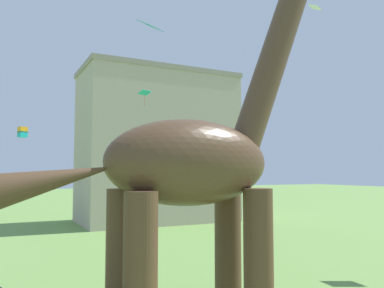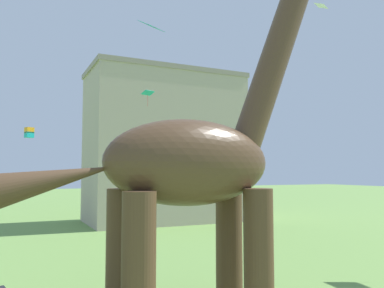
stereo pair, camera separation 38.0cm
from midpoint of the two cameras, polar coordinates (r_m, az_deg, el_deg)
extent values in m
cylinder|color=#513823|center=(16.09, 6.13, -14.37)|extent=(1.06, 1.06, 4.57)
cylinder|color=#513823|center=(14.43, 10.48, -15.52)|extent=(1.06, 1.06, 4.57)
cylinder|color=#513823|center=(14.34, -9.55, -15.60)|extent=(1.06, 1.06, 4.57)
cylinder|color=#513823|center=(12.46, -6.90, -17.40)|extent=(1.06, 1.06, 4.57)
ellipsoid|color=#513823|center=(13.89, 0.49, -2.72)|extent=(6.25, 2.69, 3.08)
cylinder|color=#513823|center=(16.92, 13.34, 14.14)|extent=(4.50, 1.15, 8.91)
cone|color=#513823|center=(12.53, -21.75, -5.49)|extent=(5.50, 1.54, 2.61)
cube|color=white|center=(33.04, 18.68, 18.59)|extent=(1.31, 1.18, 0.32)
cube|color=orange|center=(28.44, -22.33, 1.86)|extent=(0.63, 0.63, 0.39)
cube|color=#19B2B7|center=(28.41, -22.35, 1.25)|extent=(0.63, 0.63, 0.39)
cube|color=#19B2B7|center=(16.98, -5.26, 16.76)|extent=(1.21, 1.09, 0.37)
cube|color=#19B2B7|center=(20.27, -5.94, 7.45)|extent=(0.71, 0.61, 0.18)
cylinder|color=red|center=(20.20, -5.95, 6.36)|extent=(0.01, 0.01, 0.60)
cube|color=#B7A893|center=(41.73, -3.82, -0.72)|extent=(15.76, 8.56, 15.26)
cube|color=gray|center=(42.92, -3.77, 9.84)|extent=(16.07, 8.73, 0.50)
camera|label=1|loc=(0.19, -89.23, -0.06)|focal=36.50mm
camera|label=2|loc=(0.19, 90.77, 0.06)|focal=36.50mm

